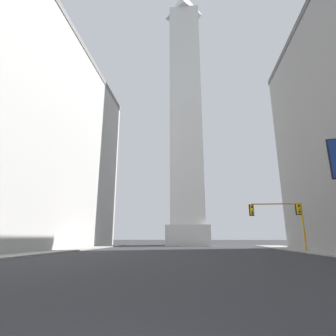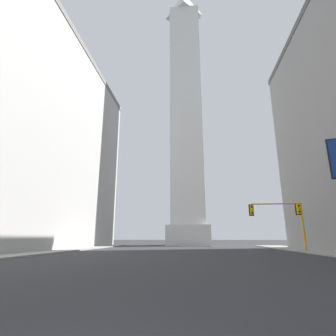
% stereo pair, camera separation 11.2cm
% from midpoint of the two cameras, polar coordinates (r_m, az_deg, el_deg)
% --- Properties ---
extents(obelisk, '(9.19, 9.19, 67.80)m').
position_cam_midpoint_polar(obelisk, '(66.37, 4.02, 13.17)').
color(obelisk, silver).
rests_on(obelisk, ground_plane).
extents(traffic_light_mid_right, '(5.94, 0.51, 5.48)m').
position_cam_midpoint_polar(traffic_light_mid_right, '(32.82, 23.92, -9.15)').
color(traffic_light_mid_right, orange).
rests_on(traffic_light_mid_right, ground_plane).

